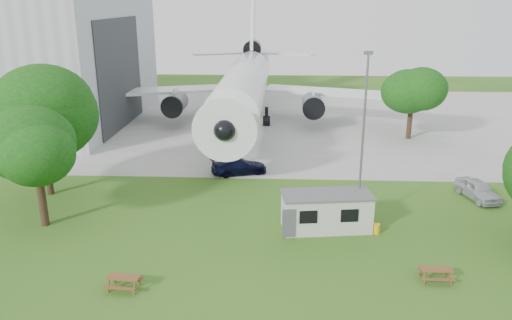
{
  "coord_description": "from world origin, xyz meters",
  "views": [
    {
      "loc": [
        2.53,
        -27.01,
        15.26
      ],
      "look_at": [
        0.79,
        8.0,
        4.0
      ],
      "focal_mm": 35.0,
      "sensor_mm": 36.0,
      "label": 1
    }
  ],
  "objects_px": {
    "airliner": "(245,83)",
    "picnic_east": "(435,280)",
    "site_cabin": "(326,211)",
    "picnic_west": "(125,289)"
  },
  "relations": [
    {
      "from": "picnic_west",
      "to": "picnic_east",
      "type": "distance_m",
      "value": 17.56
    },
    {
      "from": "site_cabin",
      "to": "airliner",
      "type": "bearing_deg",
      "value": 104.24
    },
    {
      "from": "airliner",
      "to": "site_cabin",
      "type": "distance_m",
      "value": 32.09
    },
    {
      "from": "picnic_west",
      "to": "picnic_east",
      "type": "xyz_separation_m",
      "value": [
        17.48,
        1.73,
        0.0
      ]
    },
    {
      "from": "airliner",
      "to": "picnic_east",
      "type": "bearing_deg",
      "value": -70.12
    },
    {
      "from": "site_cabin",
      "to": "picnic_west",
      "type": "relative_size",
      "value": 3.83
    },
    {
      "from": "picnic_east",
      "to": "site_cabin",
      "type": "bearing_deg",
      "value": 131.5
    },
    {
      "from": "airliner",
      "to": "picnic_east",
      "type": "xyz_separation_m",
      "value": [
        13.52,
        -37.4,
        -5.27
      ]
    },
    {
      "from": "airliner",
      "to": "site_cabin",
      "type": "bearing_deg",
      "value": -75.76
    },
    {
      "from": "site_cabin",
      "to": "picnic_west",
      "type": "bearing_deg",
      "value": -145.01
    }
  ]
}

